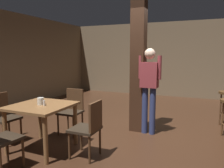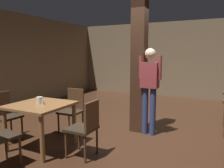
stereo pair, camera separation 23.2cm
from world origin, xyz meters
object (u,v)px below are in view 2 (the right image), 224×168
(napkin_cup, at_px, (40,100))
(chair_east, at_px, (86,126))
(chair_west, at_px, (5,113))
(salt_shaker, at_px, (43,102))
(dining_table, at_px, (41,111))
(chair_north, at_px, (73,108))
(standing_person, at_px, (150,85))

(napkin_cup, bearing_deg, chair_east, 2.99)
(napkin_cup, bearing_deg, chair_west, -178.68)
(chair_east, bearing_deg, salt_shaker, -175.05)
(dining_table, height_order, chair_west, chair_west)
(salt_shaker, bearing_deg, napkin_cup, 166.33)
(dining_table, xyz_separation_m, chair_north, (0.04, 0.86, -0.13))
(napkin_cup, xyz_separation_m, standing_person, (1.48, 1.44, 0.17))
(chair_north, bearing_deg, chair_east, -44.13)
(chair_north, relative_size, napkin_cup, 7.45)
(salt_shaker, distance_m, standing_person, 2.03)
(napkin_cup, bearing_deg, standing_person, 44.33)
(chair_west, xyz_separation_m, salt_shaker, (0.96, -0.00, 0.31))
(salt_shaker, bearing_deg, chair_east, 4.95)
(dining_table, relative_size, chair_east, 1.05)
(standing_person, bearing_deg, napkin_cup, -135.67)
(dining_table, xyz_separation_m, chair_west, (-0.87, -0.03, -0.13))
(chair_west, bearing_deg, salt_shaker, -0.15)
(dining_table, bearing_deg, chair_east, 2.42)
(chair_west, xyz_separation_m, standing_person, (2.35, 1.46, 0.50))
(chair_north, height_order, napkin_cup, chair_north)
(dining_table, xyz_separation_m, chair_east, (0.88, 0.04, -0.13))
(chair_west, height_order, chair_east, same)
(chair_north, bearing_deg, dining_table, -92.37)
(chair_north, distance_m, standing_person, 1.63)
(napkin_cup, xyz_separation_m, salt_shaker, (0.09, -0.02, -0.02))
(chair_north, bearing_deg, napkin_cup, -92.71)
(chair_east, height_order, salt_shaker, chair_east)
(dining_table, height_order, napkin_cup, napkin_cup)
(salt_shaker, bearing_deg, standing_person, 46.62)
(chair_north, xyz_separation_m, salt_shaker, (0.05, -0.89, 0.31))
(dining_table, relative_size, standing_person, 0.55)
(chair_north, height_order, standing_person, standing_person)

